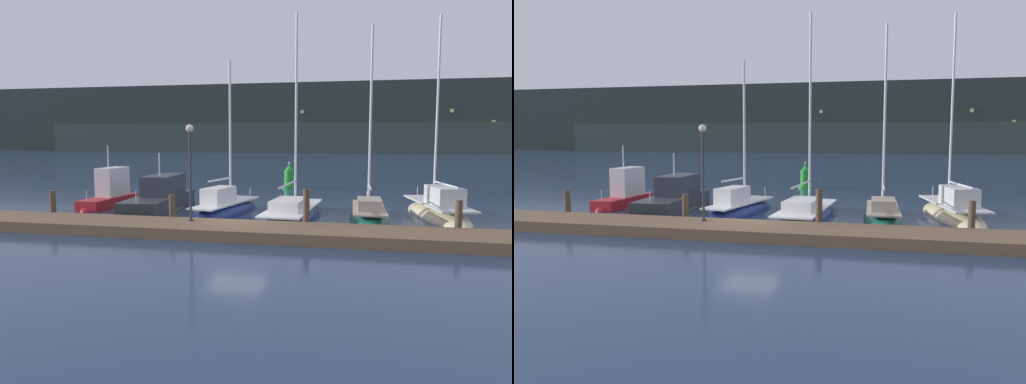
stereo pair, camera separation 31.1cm
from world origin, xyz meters
The scene contains 15 objects.
ground_plane centered at (0.00, 0.00, 0.00)m, with size 400.00×400.00×0.00m, color navy.
dock centered at (0.00, -1.51, 0.23)m, with size 25.90×2.80×0.45m, color brown.
mooring_pile_0 centered at (-9.14, 0.14, 0.72)m, with size 0.28×0.28×1.44m, color #4C3D2D.
mooring_pile_1 centered at (-3.05, 0.14, 0.71)m, with size 0.28×0.28×1.42m, color #4C3D2D.
mooring_pile_2 centered at (3.05, 0.14, 0.91)m, with size 0.28×0.28×1.81m, color #4C3D2D.
mooring_pile_3 centered at (9.14, 0.14, 0.75)m, with size 0.28×0.28×1.50m, color #4C3D2D.
motorboat_berth_1 centered at (-9.03, 5.27, 0.40)m, with size 1.68×5.10×4.06m.
motorboat_berth_2 centered at (-5.38, 4.10, 0.35)m, with size 2.68×7.60×3.68m.
sailboat_berth_3 centered at (-1.57, 3.65, 0.16)m, with size 2.81×6.89×8.56m.
sailboat_berth_4 centered at (1.93, 3.59, 0.10)m, with size 2.76×8.38×10.73m.
sailboat_berth_5 centered at (5.65, 3.90, 0.12)m, with size 2.05×6.50×10.08m.
sailboat_berth_6 centered at (9.03, 5.23, 0.20)m, with size 3.45×7.94×10.63m.
channel_buoy centered at (-0.49, 17.82, 0.76)m, with size 1.15×1.15×2.03m.
dock_lamppost centered at (-1.74, -0.97, 3.17)m, with size 0.32×0.32×4.08m.
hillside_backdrop centered at (-0.65, 111.94, 8.05)m, with size 240.00×23.00×17.47m.
Camera 1 is at (5.61, -20.79, 4.05)m, focal length 35.00 mm.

